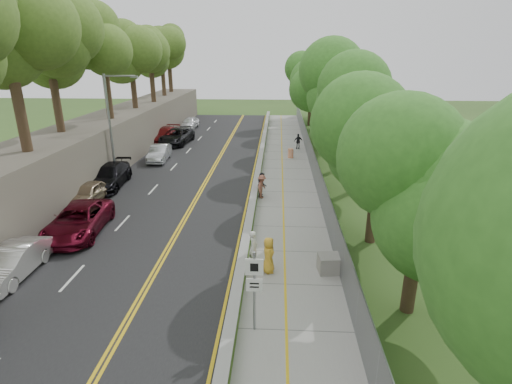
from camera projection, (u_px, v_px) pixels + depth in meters
ground at (234, 284)px, 17.27m from camera, size 140.00×140.00×0.00m
road at (187, 178)px, 31.67m from camera, size 11.20×66.00×0.04m
sidewalk at (287, 179)px, 31.25m from camera, size 4.20×66.00×0.05m
jersey_barrier at (258, 176)px, 31.28m from camera, size 0.42×66.00×0.60m
rock_embankment at (84, 152)px, 31.43m from camera, size 5.00×66.00×4.00m
chainlink_fence at (315, 168)px, 30.82m from camera, size 0.04×66.00×2.00m
trees_embankment at (74, 37)px, 28.57m from camera, size 6.40×66.00×13.00m
trees_fenceside at (351, 88)px, 28.70m from camera, size 7.00×66.00×14.00m
streetlight at (112, 121)px, 29.45m from camera, size 2.52×0.22×8.00m
signpost at (254, 283)px, 13.72m from camera, size 0.62×0.09×3.10m
construction_barrel at (291, 153)px, 37.37m from camera, size 0.52×0.52×0.86m
concrete_block at (332, 263)px, 18.02m from camera, size 1.28×1.02×0.80m
car_1 at (13, 263)px, 17.51m from camera, size 1.55×4.26×1.40m
car_2 at (78, 220)px, 21.70m from camera, size 3.05×5.74×1.54m
car_3 at (109, 176)px, 29.32m from camera, size 2.65×5.70×1.61m
car_4 at (89, 193)px, 26.28m from camera, size 1.94×4.02×1.32m
car_5 at (159, 153)px, 36.33m from camera, size 1.78×4.40×1.42m
car_6 at (176, 136)px, 43.00m from camera, size 3.12×5.95×1.60m
car_7 at (165, 135)px, 43.53m from camera, size 2.60×5.71×1.62m
car_8 at (190, 123)px, 51.37m from camera, size 1.96×4.46×1.49m
painter_0 at (269, 255)px, 17.84m from camera, size 0.64×0.89×1.69m
painter_1 at (254, 248)px, 18.44m from camera, size 0.46×0.65×1.71m
painter_2 at (262, 184)px, 27.37m from camera, size 0.63×0.81×1.66m
painter_3 at (262, 187)px, 26.96m from camera, size 0.89×1.19×1.63m
person_far at (298, 141)px, 40.72m from camera, size 0.97×0.58×1.55m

